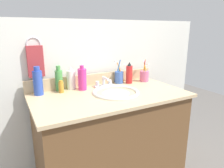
# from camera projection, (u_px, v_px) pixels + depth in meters

# --- Properties ---
(vanity_cabinet) EXTENTS (1.03, 0.54, 0.76)m
(vanity_cabinet) POSITION_uv_depth(u_px,v_px,m) (110.00, 145.00, 1.55)
(vanity_cabinet) COLOR brown
(vanity_cabinet) RESTS_ON ground_plane
(countertop) EXTENTS (1.08, 0.59, 0.02)m
(countertop) POSITION_uv_depth(u_px,v_px,m) (110.00, 95.00, 1.45)
(countertop) COLOR #D1B284
(countertop) RESTS_ON vanity_cabinet
(backsplash) EXTENTS (1.08, 0.02, 0.09)m
(backsplash) POSITION_uv_depth(u_px,v_px,m) (94.00, 79.00, 1.67)
(backsplash) COLOR #D1B284
(backsplash) RESTS_ON countertop
(back_wall) EXTENTS (2.18, 0.04, 1.30)m
(back_wall) POSITION_uv_depth(u_px,v_px,m) (92.00, 98.00, 1.77)
(back_wall) COLOR silver
(back_wall) RESTS_ON ground_plane
(towel_ring) EXTENTS (0.10, 0.01, 0.10)m
(towel_ring) POSITION_uv_depth(u_px,v_px,m) (33.00, 44.00, 1.43)
(towel_ring) COLOR silver
(hand_towel) EXTENTS (0.11, 0.04, 0.22)m
(hand_towel) POSITION_uv_depth(u_px,v_px,m) (35.00, 61.00, 1.45)
(hand_towel) COLOR #A53338
(sink_basin) EXTENTS (0.33, 0.33, 0.11)m
(sink_basin) POSITION_uv_depth(u_px,v_px,m) (116.00, 97.00, 1.47)
(sink_basin) COLOR white
(sink_basin) RESTS_ON countertop
(faucet) EXTENTS (0.16, 0.10, 0.08)m
(faucet) POSITION_uv_depth(u_px,v_px,m) (104.00, 83.00, 1.62)
(faucet) COLOR silver
(faucet) RESTS_ON countertop
(bottle_oil_amber) EXTENTS (0.04, 0.04, 0.09)m
(bottle_oil_amber) POSITION_uv_depth(u_px,v_px,m) (61.00, 87.00, 1.46)
(bottle_oil_amber) COLOR gold
(bottle_oil_amber) RESTS_ON countertop
(bottle_spray_red) EXTENTS (0.05, 0.05, 0.18)m
(bottle_spray_red) POSITION_uv_depth(u_px,v_px,m) (129.00, 74.00, 1.71)
(bottle_spray_red) COLOR red
(bottle_spray_red) RESTS_ON countertop
(bottle_soap_pink) EXTENTS (0.06, 0.06, 0.18)m
(bottle_soap_pink) POSITION_uv_depth(u_px,v_px,m) (82.00, 79.00, 1.52)
(bottle_soap_pink) COLOR #D8338C
(bottle_soap_pink) RESTS_ON countertop
(bottle_lotion_white) EXTENTS (0.06, 0.06, 0.17)m
(bottle_lotion_white) POSITION_uv_depth(u_px,v_px,m) (71.00, 79.00, 1.54)
(bottle_lotion_white) COLOR white
(bottle_lotion_white) RESTS_ON countertop
(bottle_toner_green) EXTENTS (0.05, 0.05, 0.19)m
(bottle_toner_green) POSITION_uv_depth(u_px,v_px,m) (59.00, 80.00, 1.50)
(bottle_toner_green) COLOR #4C9E4C
(bottle_toner_green) RESTS_ON countertop
(bottle_shampoo_blue) EXTENTS (0.06, 0.06, 0.20)m
(bottle_shampoo_blue) POSITION_uv_depth(u_px,v_px,m) (38.00, 82.00, 1.40)
(bottle_shampoo_blue) COLOR #2D4CB2
(bottle_shampoo_blue) RESTS_ON countertop
(cup_blue_plastic) EXTENTS (0.08, 0.07, 0.20)m
(cup_blue_plastic) POSITION_uv_depth(u_px,v_px,m) (119.00, 77.00, 1.72)
(cup_blue_plastic) COLOR #3F66B7
(cup_blue_plastic) RESTS_ON countertop
(cup_pink) EXTENTS (0.08, 0.09, 0.19)m
(cup_pink) POSITION_uv_depth(u_px,v_px,m) (144.00, 76.00, 1.78)
(cup_pink) COLOR #D16693
(cup_pink) RESTS_ON countertop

